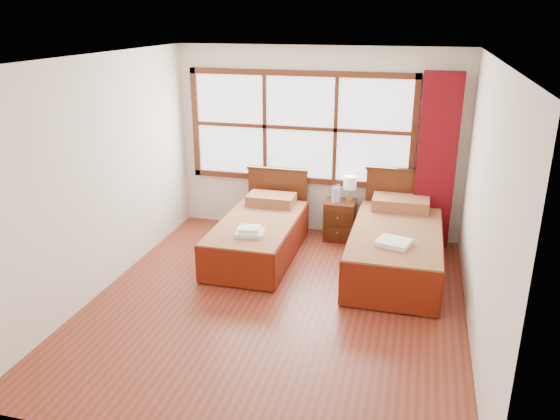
# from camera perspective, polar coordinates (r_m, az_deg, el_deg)

# --- Properties ---
(floor) EXTENTS (4.50, 4.50, 0.00)m
(floor) POSITION_cam_1_polar(r_m,az_deg,el_deg) (6.05, -0.40, -9.74)
(floor) COLOR maroon
(floor) RESTS_ON ground
(ceiling) EXTENTS (4.50, 4.50, 0.00)m
(ceiling) POSITION_cam_1_polar(r_m,az_deg,el_deg) (5.28, -0.47, 15.63)
(ceiling) COLOR white
(ceiling) RESTS_ON wall_back
(wall_back) EXTENTS (4.00, 0.00, 4.00)m
(wall_back) POSITION_cam_1_polar(r_m,az_deg,el_deg) (7.65, 3.97, 7.05)
(wall_back) COLOR silver
(wall_back) RESTS_ON floor
(wall_left) EXTENTS (0.00, 4.50, 4.50)m
(wall_left) POSITION_cam_1_polar(r_m,az_deg,el_deg) (6.33, -18.24, 3.35)
(wall_left) COLOR silver
(wall_left) RESTS_ON floor
(wall_right) EXTENTS (0.00, 4.50, 4.50)m
(wall_right) POSITION_cam_1_polar(r_m,az_deg,el_deg) (5.39, 20.56, 0.30)
(wall_right) COLOR silver
(wall_right) RESTS_ON floor
(window) EXTENTS (3.16, 0.06, 1.56)m
(window) POSITION_cam_1_polar(r_m,az_deg,el_deg) (7.62, 2.09, 8.57)
(window) COLOR white
(window) RESTS_ON wall_back
(curtain) EXTENTS (0.50, 0.16, 2.30)m
(curtain) POSITION_cam_1_polar(r_m,az_deg,el_deg) (7.42, 16.00, 4.89)
(curtain) COLOR maroon
(curtain) RESTS_ON wall_back
(bed_left) EXTENTS (0.96, 1.98, 0.93)m
(bed_left) POSITION_cam_1_polar(r_m,az_deg,el_deg) (7.10, -2.19, -2.55)
(bed_left) COLOR #39200B
(bed_left) RESTS_ON floor
(bed_right) EXTENTS (1.07, 2.09, 1.04)m
(bed_right) POSITION_cam_1_polar(r_m,az_deg,el_deg) (6.83, 12.02, -3.65)
(bed_right) COLOR #39200B
(bed_right) RESTS_ON floor
(nightstand) EXTENTS (0.41, 0.41, 0.55)m
(nightstand) POSITION_cam_1_polar(r_m,az_deg,el_deg) (7.64, 6.26, -1.07)
(nightstand) COLOR #4E2211
(nightstand) RESTS_ON floor
(towels_left) EXTENTS (0.36, 0.33, 0.10)m
(towels_left) POSITION_cam_1_polar(r_m,az_deg,el_deg) (6.53, -3.16, -2.23)
(towels_left) COLOR white
(towels_left) RESTS_ON bed_left
(towels_right) EXTENTS (0.42, 0.39, 0.05)m
(towels_right) POSITION_cam_1_polar(r_m,az_deg,el_deg) (6.22, 11.77, -3.34)
(towels_right) COLOR white
(towels_right) RESTS_ON bed_right
(lamp) EXTENTS (0.18, 0.18, 0.34)m
(lamp) POSITION_cam_1_polar(r_m,az_deg,el_deg) (7.55, 7.33, 2.78)
(lamp) COLOR gold
(lamp) RESTS_ON nightstand
(bottle_near) EXTENTS (0.06, 0.06, 0.24)m
(bottle_near) POSITION_cam_1_polar(r_m,az_deg,el_deg) (7.48, 5.67, 1.60)
(bottle_near) COLOR silver
(bottle_near) RESTS_ON nightstand
(bottle_far) EXTENTS (0.07, 0.07, 0.25)m
(bottle_far) POSITION_cam_1_polar(r_m,az_deg,el_deg) (7.50, 6.09, 1.67)
(bottle_far) COLOR silver
(bottle_far) RESTS_ON nightstand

